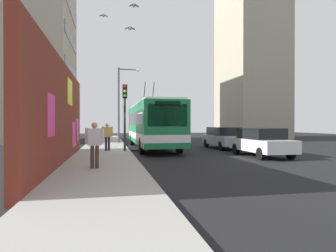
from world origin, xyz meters
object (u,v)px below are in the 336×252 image
parked_car_white (261,142)px  pedestrian_midblock (107,134)px  pedestrian_near_wall (95,141)px  city_bus (152,124)px  traffic_light (125,106)px  street_lamp (121,99)px  parked_car_silver (223,137)px

parked_car_white → pedestrian_midblock: 9.16m
pedestrian_near_wall → pedestrian_midblock: 7.05m
city_bus → traffic_light: city_bus is taller
pedestrian_near_wall → pedestrian_midblock: bearing=-3.5°
city_bus → street_lamp: 5.79m
parked_car_white → traffic_light: 8.29m
pedestrian_midblock → traffic_light: size_ratio=0.42×
pedestrian_near_wall → traffic_light: (6.64, -1.49, 1.75)m
pedestrian_near_wall → pedestrian_midblock: (7.04, -0.43, -0.00)m
pedestrian_midblock → street_lamp: street_lamp is taller
city_bus → parked_car_white: bearing=-140.6°
pedestrian_midblock → parked_car_silver: bearing=-79.0°
city_bus → traffic_light: bearing=145.4°
pedestrian_near_wall → traffic_light: traffic_light is taller
city_bus → pedestrian_midblock: 4.26m
city_bus → street_lamp: bearing=22.2°
parked_car_silver → pedestrian_midblock: (-1.64, 8.41, 0.33)m
pedestrian_midblock → street_lamp: (7.68, -1.18, 2.86)m
parked_car_silver → traffic_light: 7.90m
city_bus → traffic_light: 3.94m
pedestrian_near_wall → street_lamp: street_lamp is taller
street_lamp → traffic_light: bearing=179.1°
parked_car_white → pedestrian_near_wall: size_ratio=2.49×
city_bus → pedestrian_near_wall: size_ratio=6.66×
city_bus → pedestrian_midblock: (-2.72, 3.21, -0.66)m
traffic_light → pedestrian_near_wall: bearing=167.3°
parked_car_white → parked_car_silver: 5.24m
city_bus → pedestrian_midblock: bearing=130.3°
traffic_light → pedestrian_midblock: bearing=69.6°
parked_car_silver → traffic_light: size_ratio=1.12×
parked_car_white → traffic_light: traffic_light is taller
traffic_light → parked_car_white: bearing=-113.6°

